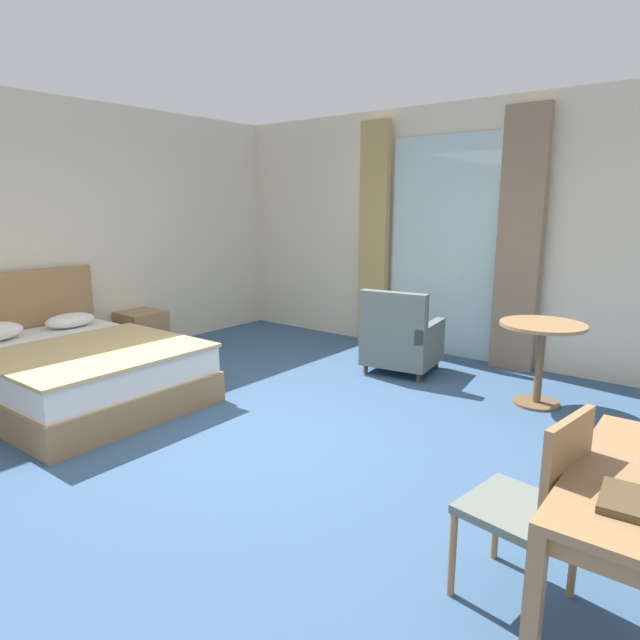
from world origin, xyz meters
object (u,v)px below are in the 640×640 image
Objects in this scene: desk_chair at (536,500)px; closed_book at (633,502)px; armchair_by_window at (401,340)px; nightstand at (142,333)px; bed at (72,368)px; round_cafe_table at (541,344)px.

desk_chair is 0.48m from closed_book.
desk_chair reaches higher than armchair_by_window.
armchair_by_window is at bearing 127.14° from closed_book.
nightstand is at bearing -155.76° from armchair_by_window.
bed is at bearing 178.73° from desk_chair.
bed is at bearing -143.73° from round_cafe_table.
armchair_by_window is (-2.21, 2.67, -0.16)m from desk_chair.
nightstand is (-0.85, 1.31, -0.03)m from bed.
desk_chair is 1.24× the size of round_cafe_table.
armchair_by_window is (-2.59, 2.87, -0.38)m from closed_book.
desk_chair is at bearing 147.23° from closed_book.
nightstand is at bearing -164.37° from round_cafe_table.
armchair_by_window is at bearing 129.59° from desk_chair.
bed is at bearing -127.26° from armchair_by_window.
closed_book is at bearing -48.00° from armchair_by_window.
nightstand is 3.09m from armchair_by_window.
desk_chair reaches higher than round_cafe_table.
bed reaches higher than nightstand.
bed is at bearing 171.46° from closed_book.
round_cafe_table is at bearing 36.27° from bed.
round_cafe_table is at bearing 15.63° from nightstand.
armchair_by_window reaches higher than closed_book.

